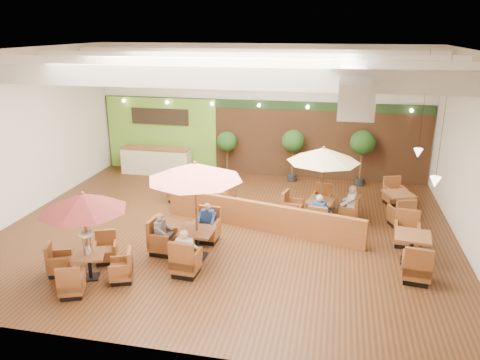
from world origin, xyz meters
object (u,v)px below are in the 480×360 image
(table_1, at_px, (193,189))
(service_counter, at_px, (156,161))
(booth_divider, at_px, (260,216))
(topiary_1, at_px, (293,143))
(topiary_2, at_px, (362,145))
(diner_1, at_px, (207,218))
(table_2, at_px, (323,170))
(table_4, at_px, (411,249))
(diner_0, at_px, (185,248))
(diner_2, at_px, (162,229))
(table_5, at_px, (397,204))
(table_3, at_px, (201,193))
(table_0, at_px, (85,220))
(diner_3, at_px, (320,209))
(diner_4, at_px, (350,201))
(topiary_0, at_px, (227,143))

(table_1, bearing_deg, service_counter, 121.63)
(booth_divider, height_order, topiary_1, topiary_1)
(topiary_2, relative_size, diner_1, 3.07)
(table_2, xyz_separation_m, table_4, (2.55, -2.41, -1.35))
(diner_0, bearing_deg, diner_2, 137.59)
(table_4, relative_size, table_5, 1.00)
(service_counter, relative_size, diner_2, 3.97)
(table_1, distance_m, topiary_2, 8.71)
(table_5, height_order, topiary_2, topiary_2)
(table_3, distance_m, diner_1, 3.14)
(topiary_1, bearing_deg, table_1, -104.96)
(diner_2, bearing_deg, table_0, -38.42)
(service_counter, xyz_separation_m, diner_1, (4.01, -6.10, 0.15))
(topiary_1, bearing_deg, diner_3, -74.68)
(diner_3, height_order, diner_4, diner_4)
(table_4, xyz_separation_m, table_5, (0.00, 3.47, -0.02))
(diner_2, relative_size, diner_3, 0.94)
(topiary_1, distance_m, diner_2, 7.92)
(diner_2, bearing_deg, topiary_1, 158.10)
(diner_0, bearing_deg, diner_3, 48.98)
(table_4, bearing_deg, topiary_0, 142.96)
(topiary_1, bearing_deg, diner_4, -60.33)
(service_counter, bearing_deg, topiary_0, 3.66)
(service_counter, distance_m, table_2, 8.28)
(diner_0, xyz_separation_m, diner_3, (3.24, 3.40, -0.01))
(table_2, xyz_separation_m, diner_3, (-0.00, -0.93, -0.98))
(diner_2, bearing_deg, service_counter, -157.44)
(booth_divider, bearing_deg, table_4, -2.27)
(topiary_2, height_order, diner_2, topiary_2)
(service_counter, xyz_separation_m, table_2, (7.25, -3.81, 1.16))
(table_5, xyz_separation_m, diner_2, (-6.81, -4.37, 0.36))
(diner_2, bearing_deg, table_4, 97.24)
(table_5, height_order, topiary_1, topiary_1)
(table_0, distance_m, table_4, 8.61)
(table_5, xyz_separation_m, diner_1, (-5.79, -3.34, 0.36))
(booth_divider, bearing_deg, service_counter, 151.55)
(table_1, relative_size, diner_4, 3.30)
(table_4, relative_size, diner_4, 3.33)
(table_5, height_order, diner_3, diner_3)
(table_0, height_order, topiary_2, table_0)
(table_2, height_order, diner_2, table_2)
(service_counter, relative_size, diner_0, 3.61)
(table_1, relative_size, topiary_0, 1.41)
(table_3, distance_m, topiary_0, 3.52)
(service_counter, distance_m, table_5, 10.18)
(table_1, distance_m, table_4, 6.14)
(topiary_0, height_order, topiary_2, topiary_2)
(service_counter, distance_m, topiary_2, 8.72)
(table_1, height_order, topiary_1, table_1)
(table_4, bearing_deg, table_2, 143.41)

